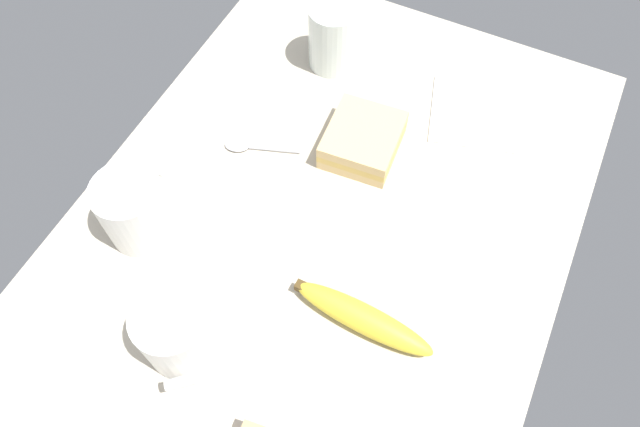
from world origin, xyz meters
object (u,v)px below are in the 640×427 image
coffee_mug_black (177,331)px  coffee_mug_milky (134,209)px  paper_napkin (474,114)px  glass_of_milk (333,40)px  banana (363,318)px  sandwich_side (364,140)px  spoon (250,146)px

coffee_mug_black → coffee_mug_milky: 17.67cm
coffee_mug_milky → paper_napkin: (-38.36, 33.62, -5.00)cm
glass_of_milk → paper_napkin: 24.42cm
coffee_mug_milky → banana: size_ratio=0.60×
coffee_mug_black → coffee_mug_milky: bearing=-129.3°
coffee_mug_black → banana: coffee_mug_black is taller
coffee_mug_milky → coffee_mug_black: bearing=50.7°
coffee_mug_black → paper_napkin: 53.65cm
glass_of_milk → banana: 44.14cm
banana → paper_napkin: bearing=177.0°
sandwich_side → paper_napkin: sandwich_side is taller
banana → coffee_mug_milky: bearing=-88.8°
glass_of_milk → sandwich_side: bearing=39.6°
banana → sandwich_side: bearing=-156.4°
spoon → banana: bearing=55.8°
banana → spoon: (-17.35, -25.49, -1.40)cm
sandwich_side → glass_of_milk: bearing=-140.4°
glass_of_milk → banana: size_ratio=0.57×
paper_napkin → banana: bearing=-3.0°
sandwich_side → paper_napkin: (-13.44, 12.54, -2.05)cm
sandwich_side → spoon: size_ratio=1.08×
glass_of_milk → paper_napkin: size_ratio=0.82×
coffee_mug_black → coffee_mug_milky: (-11.20, -13.67, 0.06)cm
coffee_mug_black → spoon: 30.51cm
glass_of_milk → banana: (38.14, 22.03, -2.89)cm
sandwich_side → glass_of_milk: (-13.86, -11.45, 2.48)cm
coffee_mug_black → glass_of_milk: size_ratio=1.01×
paper_napkin → glass_of_milk: bearing=-91.0°
sandwich_side → banana: (24.27, 10.58, -0.41)cm
coffee_mug_milky → spoon: 19.62cm
coffee_mug_milky → sandwich_side: 32.78cm
banana → spoon: 30.87cm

